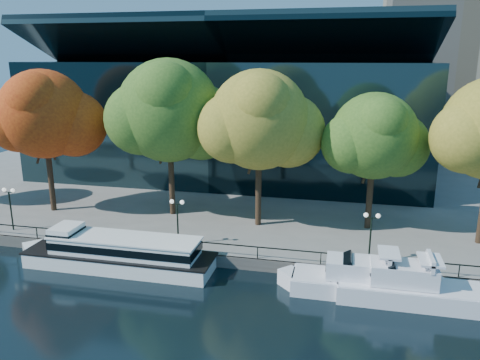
% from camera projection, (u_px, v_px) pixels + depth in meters
% --- Properties ---
extents(ground, '(160.00, 160.00, 0.00)m').
position_uv_depth(ground, '(185.00, 281.00, 35.72)').
color(ground, black).
rests_on(ground, ground).
extents(promenade, '(90.00, 67.08, 1.00)m').
position_uv_depth(promenade, '(265.00, 168.00, 69.90)').
color(promenade, slate).
rests_on(promenade, ground).
extents(railing, '(88.20, 0.08, 0.99)m').
position_uv_depth(railing, '(198.00, 242.00, 38.29)').
color(railing, black).
rests_on(railing, promenade).
extents(convention_building, '(50.00, 24.57, 21.43)m').
position_uv_depth(convention_building, '(232.00, 117.00, 64.37)').
color(convention_building, black).
rests_on(convention_building, ground).
extents(tour_boat, '(17.03, 3.80, 3.23)m').
position_uv_depth(tour_boat, '(114.00, 251.00, 37.83)').
color(tour_boat, white).
rests_on(tour_boat, ground).
extents(cruiser_near, '(11.94, 3.07, 3.46)m').
position_uv_depth(cruiser_near, '(361.00, 280.00, 33.56)').
color(cruiser_near, white).
rests_on(cruiser_near, ground).
extents(cruiser_far, '(11.06, 3.06, 3.61)m').
position_uv_depth(cruiser_far, '(402.00, 286.00, 32.58)').
color(cruiser_far, white).
rests_on(cruiser_far, ground).
extents(tree_1, '(11.09, 9.10, 14.51)m').
position_uv_depth(tree_1, '(45.00, 116.00, 46.63)').
color(tree_1, black).
rests_on(tree_1, promenade).
extents(tree_2, '(12.55, 10.29, 15.57)m').
position_uv_depth(tree_2, '(171.00, 113.00, 45.37)').
color(tree_2, black).
rests_on(tree_2, promenade).
extents(tree_3, '(11.44, 9.38, 14.65)m').
position_uv_depth(tree_3, '(261.00, 122.00, 42.38)').
color(tree_3, black).
rests_on(tree_3, promenade).
extents(tree_4, '(9.76, 8.01, 12.65)m').
position_uv_depth(tree_4, '(376.00, 138.00, 41.87)').
color(tree_4, black).
rests_on(tree_4, promenade).
extents(lamp_0, '(1.26, 0.36, 4.03)m').
position_uv_depth(lamp_0, '(10.00, 199.00, 42.84)').
color(lamp_0, black).
rests_on(lamp_0, promenade).
extents(lamp_1, '(1.26, 0.36, 4.03)m').
position_uv_depth(lamp_1, '(177.00, 212.00, 39.40)').
color(lamp_1, black).
rests_on(lamp_1, promenade).
extents(lamp_2, '(1.26, 0.36, 4.03)m').
position_uv_depth(lamp_2, '(371.00, 226.00, 36.05)').
color(lamp_2, black).
rests_on(lamp_2, promenade).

